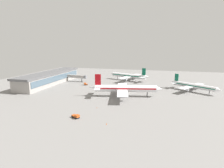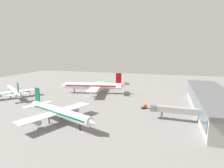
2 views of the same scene
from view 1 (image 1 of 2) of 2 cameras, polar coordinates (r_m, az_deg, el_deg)
The scene contains 10 objects.
ground at distance 138.37m, azimuth 4.95°, elevation -2.80°, with size 288.00×288.00×0.00m, color gray.
terminal_building at distance 181.17m, azimuth -19.13°, elevation 1.91°, with size 82.71×18.01×11.30m.
airplane_at_gate at distance 126.69m, azimuth 4.12°, elevation -1.45°, with size 42.18×51.88×15.91m.
airplane_taxiing at distance 155.14m, azimuth 24.61°, elevation -0.53°, with size 29.58×34.95×12.43m.
airplane_distant at distance 187.81m, azimuth 5.42°, elevation 2.66°, with size 37.15×45.03×14.30m.
baggage_tug at distance 166.90m, azimuth -8.54°, elevation 0.03°, with size 3.46×3.74×2.30m.
pushback_tractor at distance 91.49m, azimuth -11.49°, elevation -10.08°, with size 3.69×4.79×1.90m.
jet_bridge at distance 186.01m, azimuth -11.31°, elevation 2.38°, with size 3.98×23.41×6.74m.
safety_cone_near_gate at distance 83.11m, azimuth -1.78°, elevation -12.64°, with size 0.44×0.44×0.60m, color #EA590C.
safety_cone_mid_apron at distance 103.97m, azimuth -4.93°, elevation -7.58°, with size 0.44×0.44×0.60m, color #EA590C.
Camera 1 is at (132.02, 22.86, 34.56)m, focal length 28.51 mm.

